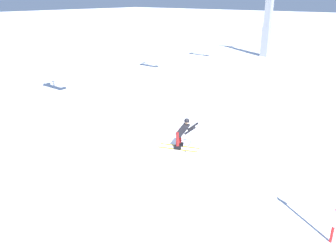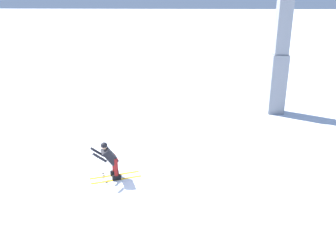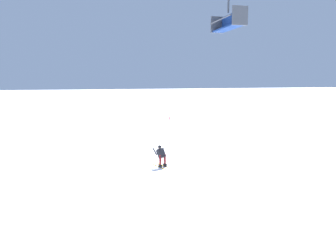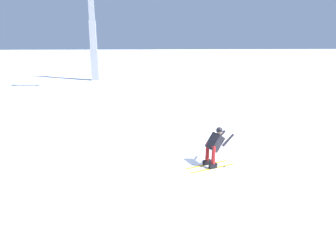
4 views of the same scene
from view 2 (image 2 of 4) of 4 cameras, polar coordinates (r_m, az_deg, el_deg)
name	(u,v)px [view 2 (image 2 of 4)]	position (r m, az deg, el deg)	size (l,w,h in m)	color
ground_plane	(96,186)	(12.14, -11.14, -9.13)	(260.00, 260.00, 0.00)	white
skier_carving_main	(110,158)	(12.19, -9.05, -4.95)	(1.13, 1.73, 1.44)	yellow
lift_tower_near	(282,35)	(18.99, 17.32, 13.35)	(0.79, 2.39, 9.48)	gray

